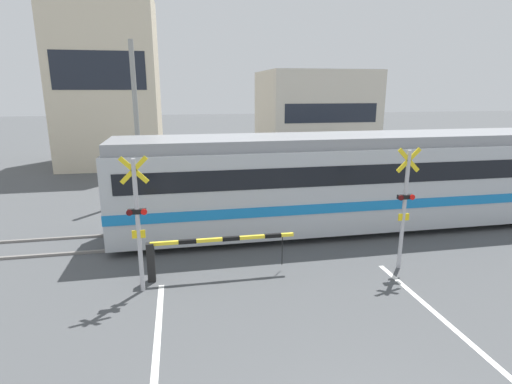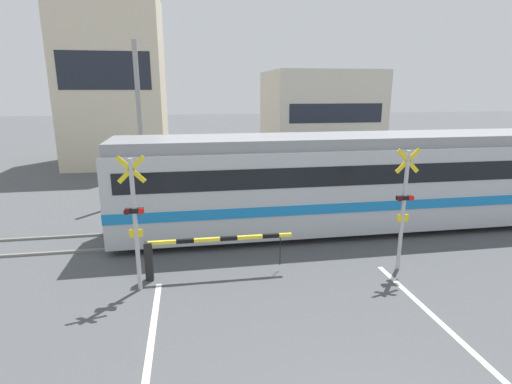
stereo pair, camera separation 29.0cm
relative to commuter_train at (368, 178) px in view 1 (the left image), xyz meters
name	(u,v)px [view 1 (the left image)]	position (x,y,z in m)	size (l,w,h in m)	color
rail_track_near	(258,240)	(-4.21, -0.72, -1.79)	(50.00, 0.10, 0.08)	gray
rail_track_far	(251,226)	(-4.21, 0.72, -1.79)	(50.00, 0.10, 0.08)	gray
commuter_train	(368,178)	(0.00, 0.00, 0.00)	(18.04, 2.78, 3.43)	#B7BCC1
crossing_barrier_near	(191,250)	(-6.50, -3.00, -1.03)	(3.98, 0.20, 1.10)	black
crossing_barrier_far	(293,188)	(-1.91, 3.20, -1.03)	(3.98, 0.20, 1.10)	black
crossing_signal_left	(138,219)	(-7.76, -3.49, 0.08)	(0.68, 0.15, 3.46)	#B2B2B7
crossing_signal_right	(405,204)	(-0.65, -3.49, 0.08)	(0.68, 0.15, 3.46)	#B2B2B7
pedestrian	(242,172)	(-3.71, 6.01, -0.81)	(0.38, 0.23, 1.76)	#33384C
building_left_of_street	(109,81)	(-11.04, 15.84, 3.64)	(6.27, 7.22, 10.95)	beige
building_right_of_street	(313,115)	(3.29, 15.84, 1.29)	(7.57, 7.22, 6.24)	beige
utility_pole_streetside	(137,122)	(-8.51, 5.70, 1.69)	(0.22, 0.22, 7.04)	gray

